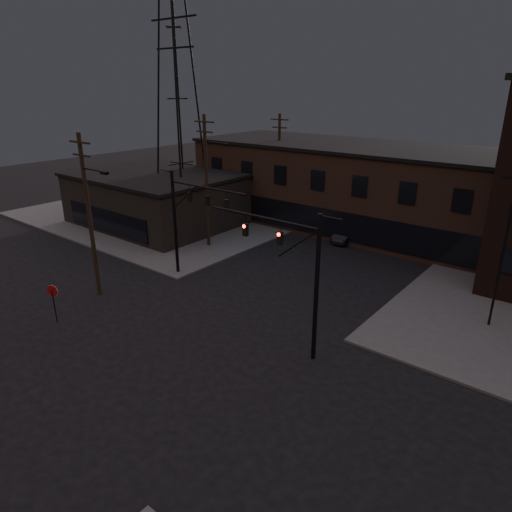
{
  "coord_description": "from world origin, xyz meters",
  "views": [
    {
      "loc": [
        17.22,
        -13.8,
        13.73
      ],
      "look_at": [
        0.2,
        7.47,
        3.5
      ],
      "focal_mm": 32.0,
      "sensor_mm": 36.0,
      "label": 1
    }
  ],
  "objects_px": {
    "traffic_signal_far": "(186,214)",
    "car_crossing": "(346,234)",
    "traffic_signal_near": "(298,268)",
    "stop_sign": "(53,295)"
  },
  "relations": [
    {
      "from": "car_crossing",
      "to": "stop_sign",
      "type": "bearing_deg",
      "value": -109.85
    },
    {
      "from": "traffic_signal_near",
      "to": "traffic_signal_far",
      "type": "bearing_deg",
      "value": 163.83
    },
    {
      "from": "traffic_signal_far",
      "to": "car_crossing",
      "type": "bearing_deg",
      "value": 71.09
    },
    {
      "from": "traffic_signal_far",
      "to": "stop_sign",
      "type": "height_order",
      "value": "traffic_signal_far"
    },
    {
      "from": "traffic_signal_near",
      "to": "stop_sign",
      "type": "xyz_separation_m",
      "value": [
        -13.36,
        -6.49,
        -3.09
      ]
    },
    {
      "from": "stop_sign",
      "to": "car_crossing",
      "type": "xyz_separation_m",
      "value": [
        6.46,
        25.11,
        -1.18
      ]
    },
    {
      "from": "traffic_signal_far",
      "to": "car_crossing",
      "type": "xyz_separation_m",
      "value": [
        5.18,
        15.13,
        -4.34
      ]
    },
    {
      "from": "traffic_signal_near",
      "to": "car_crossing",
      "type": "relative_size",
      "value": 1.97
    },
    {
      "from": "traffic_signal_near",
      "to": "traffic_signal_far",
      "type": "xyz_separation_m",
      "value": [
        -12.07,
        3.5,
        0.08
      ]
    },
    {
      "from": "traffic_signal_near",
      "to": "stop_sign",
      "type": "relative_size",
      "value": 3.23
    }
  ]
}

